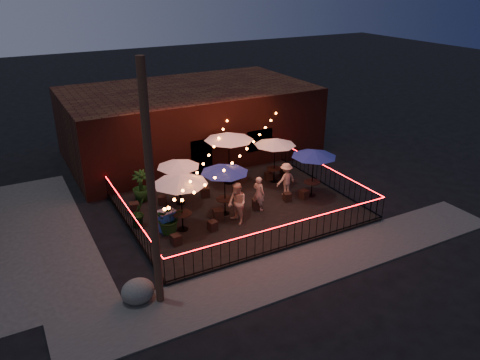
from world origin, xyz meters
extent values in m
plane|color=black|center=(0.00, 0.00, 0.00)|extent=(110.00, 110.00, 0.00)
cube|color=black|center=(0.00, 2.00, 0.07)|extent=(10.00, 8.00, 0.15)
cube|color=#3B3936|center=(0.00, -3.25, 0.03)|extent=(18.00, 2.50, 0.05)
cube|color=#37150F|center=(1.00, 10.00, 2.00)|extent=(14.00, 8.00, 4.00)
cube|color=black|center=(0.00, 6.12, 1.10)|extent=(1.20, 0.24, 2.20)
cube|color=black|center=(3.50, 6.12, 1.60)|extent=(1.60, 0.24, 1.20)
cylinder|color=#3E2719|center=(-5.40, -2.60, 4.00)|extent=(0.26, 0.26, 8.00)
cube|color=black|center=(0.00, -2.00, 0.23)|extent=(10.00, 0.04, 0.04)
cube|color=black|center=(0.00, -2.00, 1.15)|extent=(10.00, 0.04, 0.04)
cube|color=#FF050F|center=(0.00, -2.00, 1.18)|extent=(10.00, 0.03, 0.02)
cube|color=black|center=(-5.00, 2.00, 0.23)|extent=(0.04, 8.00, 0.04)
cube|color=black|center=(-5.00, 2.00, 1.15)|extent=(0.04, 8.00, 0.04)
cube|color=#FF050F|center=(-5.00, 2.00, 1.18)|extent=(0.03, 8.00, 0.02)
cube|color=black|center=(5.00, 2.00, 0.23)|extent=(0.04, 8.00, 0.04)
cube|color=black|center=(5.00, 2.00, 1.15)|extent=(0.04, 8.00, 0.04)
cube|color=#FF050F|center=(5.00, 2.00, 1.18)|extent=(0.03, 8.00, 0.02)
cylinder|color=black|center=(-3.03, 1.25, 0.17)|extent=(0.45, 0.45, 0.03)
cylinder|color=black|center=(-3.03, 1.25, 0.53)|extent=(0.06, 0.06, 0.74)
cylinder|color=black|center=(-3.03, 1.25, 0.91)|extent=(0.82, 0.82, 0.04)
cylinder|color=black|center=(-3.03, 1.25, 1.38)|extent=(0.04, 0.04, 2.45)
cone|color=silver|center=(-3.03, 1.25, 2.45)|extent=(2.74, 2.74, 0.36)
cylinder|color=black|center=(-2.22, 3.57, 0.16)|extent=(0.39, 0.39, 0.03)
cylinder|color=black|center=(-2.22, 3.57, 0.48)|extent=(0.05, 0.05, 0.65)
cylinder|color=black|center=(-2.22, 3.57, 0.81)|extent=(0.72, 0.72, 0.04)
cylinder|color=black|center=(-2.22, 3.57, 1.23)|extent=(0.04, 0.04, 2.15)
cone|color=silver|center=(-2.22, 3.57, 2.17)|extent=(2.12, 2.12, 0.31)
cylinder|color=black|center=(-0.83, 1.69, 0.16)|extent=(0.42, 0.42, 0.03)
cylinder|color=black|center=(-0.83, 1.69, 0.51)|extent=(0.06, 0.06, 0.69)
cylinder|color=black|center=(-0.83, 1.69, 0.86)|extent=(0.77, 0.77, 0.04)
cylinder|color=black|center=(-0.83, 1.69, 1.30)|extent=(0.04, 0.04, 2.30)
cone|color=navy|center=(-0.83, 1.69, 2.31)|extent=(2.49, 2.49, 0.34)
cylinder|color=black|center=(0.88, 4.60, 0.17)|extent=(0.49, 0.49, 0.03)
cylinder|color=black|center=(0.88, 4.60, 0.56)|extent=(0.07, 0.07, 0.81)
cylinder|color=black|center=(0.88, 4.60, 0.98)|extent=(0.90, 0.90, 0.04)
cylinder|color=black|center=(0.88, 4.60, 1.49)|extent=(0.05, 0.05, 2.69)
cone|color=silver|center=(0.88, 4.60, 2.67)|extent=(3.22, 3.22, 0.39)
cylinder|color=black|center=(3.68, 1.37, 0.16)|extent=(0.43, 0.43, 0.03)
cylinder|color=black|center=(3.68, 1.37, 0.51)|extent=(0.06, 0.06, 0.70)
cylinder|color=black|center=(3.68, 1.37, 0.87)|extent=(0.78, 0.78, 0.04)
cylinder|color=black|center=(3.68, 1.37, 1.32)|extent=(0.04, 0.04, 2.34)
cone|color=navy|center=(3.68, 1.37, 2.34)|extent=(2.74, 2.74, 0.34)
cylinder|color=black|center=(2.99, 3.67, 0.16)|extent=(0.42, 0.42, 0.03)
cylinder|color=black|center=(2.99, 3.67, 0.51)|extent=(0.06, 0.06, 0.69)
cylinder|color=black|center=(2.99, 3.67, 0.86)|extent=(0.77, 0.77, 0.04)
cylinder|color=black|center=(2.99, 3.67, 1.30)|extent=(0.04, 0.04, 2.31)
cone|color=silver|center=(2.99, 3.67, 2.31)|extent=(2.37, 2.37, 0.34)
cube|color=black|center=(-3.72, 0.27, 0.36)|extent=(0.40, 0.40, 0.42)
cube|color=black|center=(-1.95, 0.60, 0.36)|extent=(0.40, 0.40, 0.41)
cube|color=black|center=(-4.37, 3.69, 0.39)|extent=(0.48, 0.48, 0.49)
cube|color=black|center=(-2.98, 3.90, 0.36)|extent=(0.47, 0.47, 0.42)
cube|color=black|center=(-1.36, 1.29, 0.40)|extent=(0.51, 0.51, 0.49)
cube|color=black|center=(0.64, 1.39, 0.39)|extent=(0.52, 0.52, 0.48)
cube|color=black|center=(-0.90, 3.69, 0.39)|extent=(0.50, 0.50, 0.48)
cube|color=black|center=(1.48, 4.38, 0.41)|extent=(0.50, 0.50, 0.51)
cube|color=black|center=(2.33, 1.43, 0.35)|extent=(0.41, 0.41, 0.40)
cube|color=black|center=(3.19, 1.29, 0.35)|extent=(0.40, 0.40, 0.41)
cube|color=black|center=(2.84, 3.94, 0.37)|extent=(0.43, 0.43, 0.43)
cube|color=black|center=(3.82, 3.90, 0.39)|extent=(0.43, 0.43, 0.48)
imported|color=tan|center=(0.68, 1.31, 0.96)|extent=(0.59, 0.69, 1.61)
imported|color=#DBB98A|center=(-0.75, 0.68, 1.07)|extent=(0.78, 0.96, 1.85)
imported|color=#D1AA8D|center=(2.66, 2.09, 0.95)|extent=(1.10, 0.70, 1.61)
imported|color=#18360D|center=(-3.58, 1.27, 0.83)|extent=(1.56, 1.48, 1.37)
imported|color=#1D3C12|center=(-4.53, 2.46, 0.77)|extent=(0.84, 0.77, 1.24)
imported|color=#1E4012|center=(-3.68, 4.78, 0.89)|extent=(1.06, 1.06, 1.47)
cube|color=blue|center=(-3.65, 1.50, 0.59)|extent=(0.75, 0.61, 0.87)
cube|color=silver|center=(-3.65, 1.50, 1.04)|extent=(0.80, 0.66, 0.05)
ellipsoid|color=#4C4C47|center=(-6.04, -2.25, 0.39)|extent=(1.24, 1.16, 0.78)
camera|label=1|loc=(-9.07, -14.95, 9.94)|focal=35.00mm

